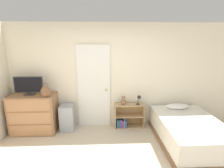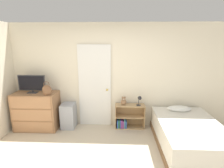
{
  "view_description": "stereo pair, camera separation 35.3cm",
  "coord_description": "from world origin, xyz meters",
  "px_view_note": "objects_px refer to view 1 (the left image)",
  "views": [
    {
      "loc": [
        -0.05,
        -2.28,
        2.11
      ],
      "look_at": [
        0.13,
        1.67,
        1.15
      ],
      "focal_mm": 28.0,
      "sensor_mm": 36.0,
      "label": 1
    },
    {
      "loc": [
        0.31,
        -2.28,
        2.11
      ],
      "look_at": [
        0.13,
        1.67,
        1.15
      ],
      "focal_mm": 28.0,
      "sensor_mm": 36.0,
      "label": 2
    }
  ],
  "objects_px": {
    "tv": "(29,85)",
    "bed": "(189,131)",
    "teddy_bear": "(123,101)",
    "handbag": "(46,92)",
    "bookshelf": "(127,117)",
    "dresser": "(34,113)",
    "desk_lamp": "(139,98)",
    "storage_bin": "(67,117)"
  },
  "relations": [
    {
      "from": "dresser",
      "to": "desk_lamp",
      "type": "height_order",
      "value": "dresser"
    },
    {
      "from": "tv",
      "to": "desk_lamp",
      "type": "height_order",
      "value": "tv"
    },
    {
      "from": "tv",
      "to": "desk_lamp",
      "type": "relative_size",
      "value": 2.68
    },
    {
      "from": "handbag",
      "to": "bookshelf",
      "type": "distance_m",
      "value": 2.04
    },
    {
      "from": "tv",
      "to": "bed",
      "type": "relative_size",
      "value": 0.35
    },
    {
      "from": "bookshelf",
      "to": "teddy_bear",
      "type": "relative_size",
      "value": 3.41
    },
    {
      "from": "bookshelf",
      "to": "teddy_bear",
      "type": "bearing_deg",
      "value": -176.02
    },
    {
      "from": "handbag",
      "to": "bed",
      "type": "height_order",
      "value": "handbag"
    },
    {
      "from": "desk_lamp",
      "to": "dresser",
      "type": "bearing_deg",
      "value": -177.81
    },
    {
      "from": "teddy_bear",
      "to": "bed",
      "type": "xyz_separation_m",
      "value": [
        1.31,
        -0.78,
        -0.43
      ]
    },
    {
      "from": "tv",
      "to": "bookshelf",
      "type": "distance_m",
      "value": 2.46
    },
    {
      "from": "storage_bin",
      "to": "tv",
      "type": "bearing_deg",
      "value": -174.81
    },
    {
      "from": "handbag",
      "to": "bookshelf",
      "type": "height_order",
      "value": "handbag"
    },
    {
      "from": "dresser",
      "to": "tv",
      "type": "distance_m",
      "value": 0.69
    },
    {
      "from": "tv",
      "to": "teddy_bear",
      "type": "bearing_deg",
      "value": 3.32
    },
    {
      "from": "storage_bin",
      "to": "desk_lamp",
      "type": "xyz_separation_m",
      "value": [
        1.75,
        0.01,
        0.46
      ]
    },
    {
      "from": "dresser",
      "to": "desk_lamp",
      "type": "distance_m",
      "value": 2.52
    },
    {
      "from": "teddy_bear",
      "to": "desk_lamp",
      "type": "distance_m",
      "value": 0.39
    },
    {
      "from": "handbag",
      "to": "bookshelf",
      "type": "xyz_separation_m",
      "value": [
        1.85,
        0.32,
        -0.79
      ]
    },
    {
      "from": "teddy_bear",
      "to": "bed",
      "type": "relative_size",
      "value": 0.12
    },
    {
      "from": "bed",
      "to": "dresser",
      "type": "bearing_deg",
      "value": 169.42
    },
    {
      "from": "teddy_bear",
      "to": "storage_bin",
      "type": "bearing_deg",
      "value": -177.79
    },
    {
      "from": "storage_bin",
      "to": "desk_lamp",
      "type": "relative_size",
      "value": 2.55
    },
    {
      "from": "dresser",
      "to": "bookshelf",
      "type": "height_order",
      "value": "dresser"
    },
    {
      "from": "bookshelf",
      "to": "desk_lamp",
      "type": "relative_size",
      "value": 3.0
    },
    {
      "from": "bookshelf",
      "to": "bed",
      "type": "height_order",
      "value": "bed"
    },
    {
      "from": "tv",
      "to": "bed",
      "type": "bearing_deg",
      "value": -10.54
    },
    {
      "from": "handbag",
      "to": "storage_bin",
      "type": "height_order",
      "value": "handbag"
    },
    {
      "from": "dresser",
      "to": "bookshelf",
      "type": "xyz_separation_m",
      "value": [
        2.23,
        0.14,
        -0.21
      ]
    },
    {
      "from": "tv",
      "to": "bookshelf",
      "type": "relative_size",
      "value": 0.89
    },
    {
      "from": "bookshelf",
      "to": "bed",
      "type": "xyz_separation_m",
      "value": [
        1.21,
        -0.78,
        0.01
      ]
    },
    {
      "from": "storage_bin",
      "to": "bed",
      "type": "height_order",
      "value": "bed"
    },
    {
      "from": "teddy_bear",
      "to": "bed",
      "type": "distance_m",
      "value": 1.59
    },
    {
      "from": "bookshelf",
      "to": "storage_bin",
      "type": "bearing_deg",
      "value": -177.66
    },
    {
      "from": "teddy_bear",
      "to": "desk_lamp",
      "type": "xyz_separation_m",
      "value": [
        0.38,
        -0.04,
        0.08
      ]
    },
    {
      "from": "bookshelf",
      "to": "teddy_bear",
      "type": "height_order",
      "value": "teddy_bear"
    },
    {
      "from": "desk_lamp",
      "to": "bed",
      "type": "relative_size",
      "value": 0.13
    },
    {
      "from": "dresser",
      "to": "bookshelf",
      "type": "distance_m",
      "value": 2.25
    },
    {
      "from": "dresser",
      "to": "handbag",
      "type": "height_order",
      "value": "handbag"
    },
    {
      "from": "bookshelf",
      "to": "desk_lamp",
      "type": "xyz_separation_m",
      "value": [
        0.27,
        -0.05,
        0.52
      ]
    },
    {
      "from": "handbag",
      "to": "desk_lamp",
      "type": "bearing_deg",
      "value": 7.47
    },
    {
      "from": "dresser",
      "to": "teddy_bear",
      "type": "bearing_deg",
      "value": 3.62
    }
  ]
}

